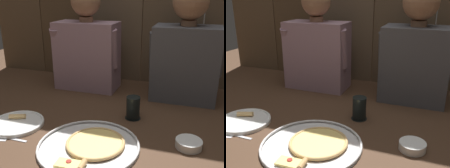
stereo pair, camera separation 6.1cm
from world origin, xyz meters
The scene contains 8 objects.
ground_plane centered at (0.00, 0.00, 0.00)m, with size 3.20×3.20×0.00m, color #422B1C.
pizza_tray centered at (-0.01, -0.14, 0.01)m, with size 0.40×0.40×0.03m.
dinner_plate centered at (-0.40, -0.08, 0.01)m, with size 0.24×0.24×0.03m.
drinking_glass centered at (0.08, 0.15, 0.05)m, with size 0.08×0.08×0.11m.
dipping_bowl centered at (0.35, -0.03, 0.02)m, with size 0.10×0.10×0.03m.
table_spoon centered at (-0.37, -0.19, 0.00)m, with size 0.14×0.03×0.01m.
diner_left centered at (-0.29, 0.48, 0.28)m, with size 0.41×0.21×0.61m.
diner_right centered at (0.29, 0.48, 0.29)m, with size 0.38×0.22×0.63m.
Camera 1 is at (0.34, -0.95, 0.57)m, focal length 41.71 mm.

